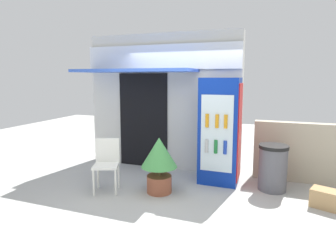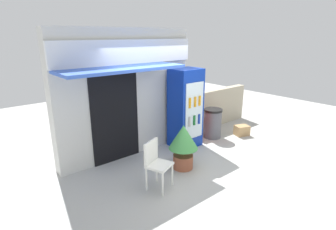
# 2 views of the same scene
# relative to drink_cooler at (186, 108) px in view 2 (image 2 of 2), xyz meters

# --- Properties ---
(ground) EXTENTS (16.00, 16.00, 0.00)m
(ground) POSITION_rel_drink_cooler_xyz_m (-0.77, -0.95, -0.98)
(ground) COLOR #B2B2AD
(storefront_building) EXTENTS (3.38, 1.20, 2.89)m
(storefront_building) POSITION_rel_drink_cooler_xyz_m (-1.38, 0.52, 0.51)
(storefront_building) COLOR silver
(storefront_building) RESTS_ON ground
(drink_cooler) EXTENTS (0.73, 0.66, 1.97)m
(drink_cooler) POSITION_rel_drink_cooler_xyz_m (0.00, 0.00, 0.00)
(drink_cooler) COLOR #0C2D9E
(drink_cooler) RESTS_ON ground
(plastic_chair) EXTENTS (0.54, 0.52, 0.91)m
(plastic_chair) POSITION_rel_drink_cooler_xyz_m (-1.78, -1.09, -0.45)
(plastic_chair) COLOR white
(plastic_chair) RESTS_ON ground
(potted_plant_near_shop) EXTENTS (0.62, 0.62, 0.97)m
(potted_plant_near_shop) POSITION_rel_drink_cooler_xyz_m (-0.88, -0.86, -0.40)
(potted_plant_near_shop) COLOR #995138
(potted_plant_near_shop) RESTS_ON ground
(trash_bin) EXTENTS (0.50, 0.50, 0.81)m
(trash_bin) POSITION_rel_drink_cooler_xyz_m (0.95, -0.08, -0.58)
(trash_bin) COLOR #595960
(trash_bin) RESTS_ON ground
(stone_boundary_wall) EXTENTS (2.49, 0.22, 1.13)m
(stone_boundary_wall) POSITION_rel_drink_cooler_xyz_m (1.84, 0.56, -0.42)
(stone_boundary_wall) COLOR #B7AD93
(stone_boundary_wall) RESTS_ON ground
(cardboard_box) EXTENTS (0.45, 0.39, 0.28)m
(cardboard_box) POSITION_rel_drink_cooler_xyz_m (1.71, -0.53, -0.84)
(cardboard_box) COLOR tan
(cardboard_box) RESTS_ON ground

